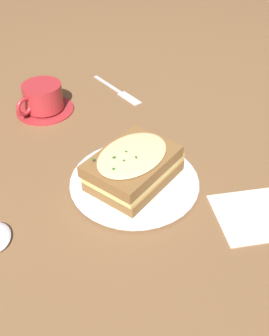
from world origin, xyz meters
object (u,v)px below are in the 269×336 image
sandwich (134,167)px  napkin (259,214)px  fork (121,92)px  teacup_with_saucer (43,99)px  dinner_plate (134,182)px

sandwich → napkin: sandwich is taller
fork → napkin: bearing=81.9°
fork → sandwich: bearing=57.1°
teacup_with_saucer → napkin: bearing=87.3°
dinner_plate → teacup_with_saucer: size_ratio=1.78×
sandwich → fork: bearing=85.8°
teacup_with_saucer → fork: size_ratio=0.79×
sandwich → napkin: (0.19, -0.11, -0.04)m
fork → teacup_with_saucer: bearing=-13.1°
dinner_plate → sandwich: (-0.00, -0.00, 0.04)m
teacup_with_saucer → fork: teacup_with_saucer is taller
sandwich → dinner_plate: bearing=33.6°
sandwich → teacup_with_saucer: sandwich is taller
teacup_with_saucer → fork: bearing=151.1°
fork → napkin: 0.47m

